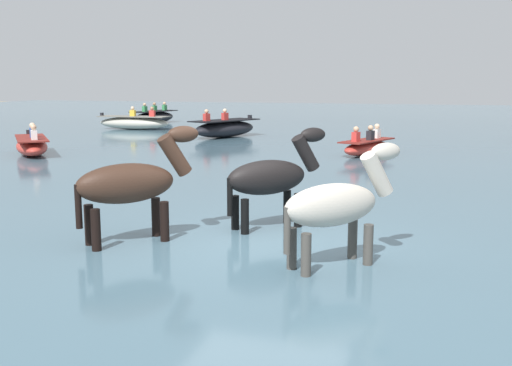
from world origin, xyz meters
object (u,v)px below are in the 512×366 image
(boat_distant_west, at_px, (367,147))
(boat_near_port, at_px, (154,117))
(boat_far_offshore, at_px, (134,123))
(horse_trailing_pinto, at_px, (336,208))
(horse_flank_dark_bay, at_px, (131,186))
(horse_lead_black, at_px, (271,180))
(boat_near_starboard, at_px, (225,128))
(boat_distant_east, at_px, (32,146))

(boat_distant_west, distance_m, boat_near_port, 17.42)
(boat_far_offshore, bearing_deg, horse_trailing_pinto, -55.47)
(horse_flank_dark_bay, bearing_deg, boat_far_offshore, 118.13)
(horse_flank_dark_bay, height_order, boat_far_offshore, horse_flank_dark_bay)
(horse_lead_black, xyz_separation_m, horse_trailing_pinto, (1.36, -1.76, -0.02))
(horse_lead_black, bearing_deg, horse_trailing_pinto, -52.39)
(horse_trailing_pinto, relative_size, boat_near_starboard, 0.55)
(horse_flank_dark_bay, distance_m, boat_near_starboard, 16.90)
(horse_lead_black, xyz_separation_m, horse_flank_dark_bay, (-1.74, -1.48, 0.06))
(boat_near_starboard, height_order, boat_near_port, boat_near_starboard)
(horse_trailing_pinto, height_order, horse_flank_dark_bay, horse_flank_dark_bay)
(horse_trailing_pinto, bearing_deg, boat_near_port, 121.23)
(boat_near_starboard, bearing_deg, horse_flank_dark_bay, -74.89)
(horse_flank_dark_bay, height_order, boat_distant_west, horse_flank_dark_bay)
(boat_distant_east, bearing_deg, horse_trailing_pinto, -38.10)
(boat_near_starboard, bearing_deg, horse_trailing_pinto, -65.68)
(boat_distant_west, bearing_deg, boat_far_offshore, 149.88)
(horse_lead_black, bearing_deg, boat_distant_west, 87.83)
(boat_near_port, bearing_deg, horse_trailing_pinto, -58.77)
(boat_near_port, height_order, boat_distant_east, boat_near_port)
(boat_distant_east, bearing_deg, horse_lead_black, -35.57)
(horse_trailing_pinto, xyz_separation_m, boat_distant_east, (-11.46, 8.98, -0.48))
(boat_near_port, bearing_deg, boat_far_offshore, -76.74)
(boat_distant_west, bearing_deg, boat_distant_east, -163.50)
(horse_lead_black, relative_size, boat_far_offshore, 0.55)
(horse_flank_dark_bay, relative_size, boat_near_port, 0.62)
(boat_far_offshore, height_order, boat_distant_east, boat_far_offshore)
(boat_far_offshore, bearing_deg, boat_distant_east, -80.29)
(horse_trailing_pinto, bearing_deg, boat_near_starboard, 114.32)
(boat_distant_west, bearing_deg, boat_near_port, 139.45)
(boat_near_starboard, distance_m, boat_near_port, 9.57)
(boat_distant_west, bearing_deg, horse_flank_dark_bay, -100.23)
(horse_flank_dark_bay, distance_m, boat_distant_west, 12.02)
(horse_flank_dark_bay, bearing_deg, boat_near_starboard, 105.11)
(boat_far_offshore, relative_size, boat_distant_east, 1.27)
(boat_near_port, bearing_deg, horse_lead_black, -59.33)
(horse_lead_black, distance_m, boat_near_starboard, 16.06)
(boat_distant_west, distance_m, boat_distant_east, 10.95)
(horse_trailing_pinto, bearing_deg, boat_far_offshore, 124.53)
(horse_flank_dark_bay, height_order, boat_near_starboard, horse_flank_dark_bay)
(boat_near_port, relative_size, boat_distant_east, 1.16)
(horse_flank_dark_bay, xyz_separation_m, boat_distant_east, (-8.36, 8.70, -0.56))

